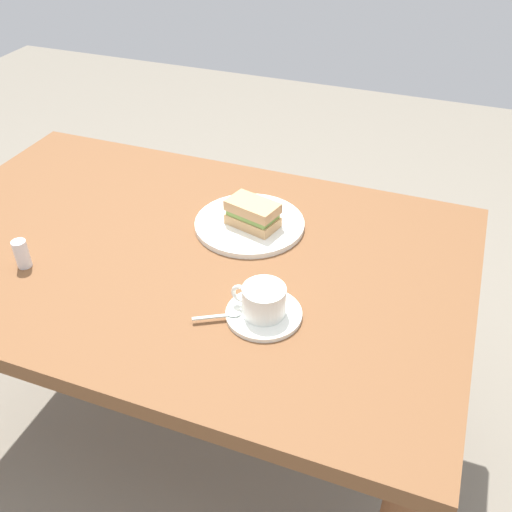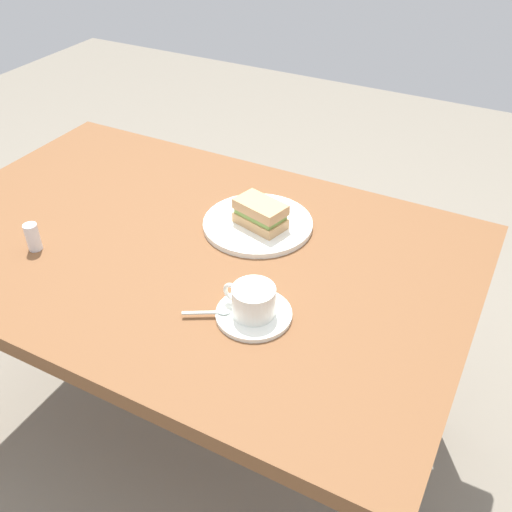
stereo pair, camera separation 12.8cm
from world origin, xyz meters
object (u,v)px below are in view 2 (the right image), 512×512
at_px(sandwich_plate, 258,224).
at_px(coffee_cup, 253,300).
at_px(salt_shaker, 33,237).
at_px(coffee_saucer, 254,314).
at_px(spoon, 215,312).
at_px(dining_table, 187,271).
at_px(sandwich_front, 260,214).

xyz_separation_m(sandwich_plate, coffee_cup, (-0.14, 0.29, 0.04)).
height_order(sandwich_plate, salt_shaker, salt_shaker).
bearing_deg(salt_shaker, coffee_cup, -176.44).
xyz_separation_m(coffee_saucer, coffee_cup, (0.00, -0.00, 0.04)).
relative_size(sandwich_plate, coffee_cup, 2.33).
height_order(coffee_saucer, coffee_cup, coffee_cup).
height_order(coffee_cup, salt_shaker, coffee_cup).
distance_m(sandwich_plate, coffee_saucer, 0.33).
distance_m(coffee_cup, spoon, 0.08).
height_order(dining_table, sandwich_front, sandwich_front).
relative_size(sandwich_plate, salt_shaker, 4.03).
distance_m(dining_table, coffee_saucer, 0.32).
relative_size(dining_table, coffee_saucer, 8.65).
bearing_deg(salt_shaker, spoon, 179.52).
bearing_deg(coffee_saucer, sandwich_plate, -63.77).
relative_size(dining_table, sandwich_plate, 4.97).
relative_size(dining_table, sandwich_front, 9.79).
bearing_deg(sandwich_front, spoon, 101.04).
bearing_deg(coffee_saucer, dining_table, -28.97).
xyz_separation_m(sandwich_plate, spoon, (-0.08, 0.33, 0.01)).
bearing_deg(coffee_cup, sandwich_front, -65.25).
height_order(dining_table, salt_shaker, salt_shaker).
bearing_deg(dining_table, sandwich_front, -135.01).
bearing_deg(sandwich_front, sandwich_plate, -39.62).
relative_size(sandwich_front, spoon, 1.50).
bearing_deg(sandwich_front, coffee_cup, 114.75).
distance_m(sandwich_front, spoon, 0.33).
distance_m(dining_table, sandwich_front, 0.23).
relative_size(coffee_saucer, salt_shaker, 2.31).
relative_size(sandwich_front, coffee_cup, 1.18).
xyz_separation_m(dining_table, coffee_saucer, (-0.27, 0.15, 0.09)).
distance_m(dining_table, coffee_cup, 0.33).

